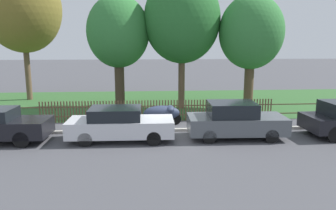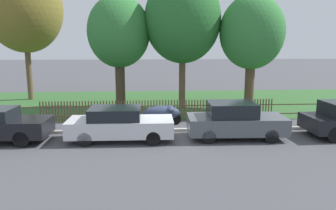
{
  "view_description": "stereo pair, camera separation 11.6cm",
  "coord_description": "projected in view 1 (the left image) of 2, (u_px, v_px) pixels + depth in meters",
  "views": [
    {
      "loc": [
        -0.65,
        -14.25,
        4.04
      ],
      "look_at": [
        0.41,
        0.73,
        1.1
      ],
      "focal_mm": 35.0,
      "sensor_mm": 36.0,
      "label": 1
    },
    {
      "loc": [
        -0.54,
        -14.26,
        4.04
      ],
      "look_at": [
        0.41,
        0.73,
        1.1
      ],
      "focal_mm": 35.0,
      "sensor_mm": 36.0,
      "label": 2
    }
  ],
  "objects": [
    {
      "name": "kerb_stone",
      "position": [
        160.0,
        130.0,
        14.86
      ],
      "size": [
        35.73,
        0.2,
        0.12
      ],
      "primitive_type": "cube",
      "color": "#B2ADA3",
      "rests_on": "ground"
    },
    {
      "name": "tree_mid_park",
      "position": [
        182.0,
        19.0,
        19.09
      ],
      "size": [
        4.47,
        4.47,
        7.86
      ],
      "color": "brown",
      "rests_on": "ground"
    },
    {
      "name": "parked_car_navy_estate",
      "position": [
        235.0,
        120.0,
        13.8
      ],
      "size": [
        4.11,
        1.88,
        1.53
      ],
      "rotation": [
        0.0,
        0.0,
        -0.03
      ],
      "color": "#51565B",
      "rests_on": "ground"
    },
    {
      "name": "park_fence",
      "position": [
        158.0,
        111.0,
        16.72
      ],
      "size": [
        35.73,
        0.05,
        1.09
      ],
      "color": "brown",
      "rests_on": "ground"
    },
    {
      "name": "grass_strip",
      "position": [
        155.0,
        103.0,
        21.82
      ],
      "size": [
        35.73,
        10.23,
        0.01
      ],
      "primitive_type": "cube",
      "color": "#33602D",
      "rests_on": "ground"
    },
    {
      "name": "ground_plane",
      "position": [
        160.0,
        132.0,
        14.77
      ],
      "size": [
        120.0,
        120.0,
        0.0
      ],
      "primitive_type": "plane",
      "color": "#4C4C51"
    },
    {
      "name": "tree_nearest_kerb",
      "position": [
        23.0,
        9.0,
        21.83
      ],
      "size": [
        5.06,
        5.06,
        9.07
      ],
      "color": "brown",
      "rests_on": "ground"
    },
    {
      "name": "parked_car_black_saloon",
      "position": [
        120.0,
        124.0,
        13.42
      ],
      "size": [
        4.32,
        1.73,
        1.39
      ],
      "rotation": [
        0.0,
        0.0,
        -0.02
      ],
      "color": "silver",
      "rests_on": "ground"
    },
    {
      "name": "tree_far_left",
      "position": [
        251.0,
        33.0,
        18.63
      ],
      "size": [
        3.67,
        3.67,
        6.66
      ],
      "color": "brown",
      "rests_on": "ground"
    },
    {
      "name": "tree_behind_motorcycle",
      "position": [
        118.0,
        32.0,
        19.18
      ],
      "size": [
        3.68,
        3.68,
        6.71
      ],
      "color": "#473828",
      "rests_on": "ground"
    },
    {
      "name": "covered_motorcycle",
      "position": [
        163.0,
        113.0,
        15.94
      ],
      "size": [
        1.92,
        0.8,
        0.97
      ],
      "rotation": [
        0.0,
        0.0,
        0.01
      ],
      "color": "black",
      "rests_on": "ground"
    }
  ]
}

